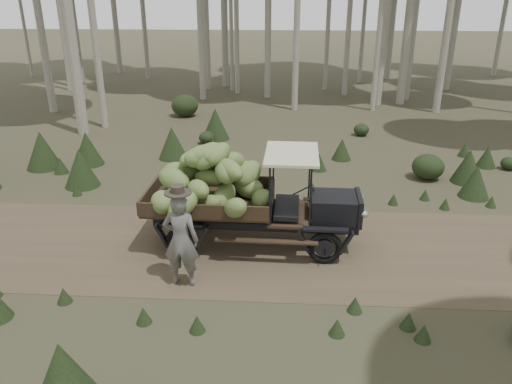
# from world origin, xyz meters

# --- Properties ---
(ground) EXTENTS (120.00, 120.00, 0.00)m
(ground) POSITION_xyz_m (0.00, 0.00, 0.00)
(ground) COLOR #473D2B
(ground) RESTS_ON ground
(dirt_track) EXTENTS (70.00, 4.00, 0.01)m
(dirt_track) POSITION_xyz_m (0.00, 0.00, 0.00)
(dirt_track) COLOR brown
(dirt_track) RESTS_ON ground
(banana_truck) EXTENTS (4.63, 2.39, 2.34)m
(banana_truck) POSITION_xyz_m (-0.60, 0.21, 1.35)
(banana_truck) COLOR black
(banana_truck) RESTS_ON ground
(farmer) EXTENTS (0.70, 0.53, 1.98)m
(farmer) POSITION_xyz_m (-1.31, -1.46, 0.94)
(farmer) COLOR #5F5C57
(farmer) RESTS_ON ground
(undergrowth) EXTENTS (22.09, 23.77, 1.39)m
(undergrowth) POSITION_xyz_m (-1.43, 0.56, 0.53)
(undergrowth) COLOR #233319
(undergrowth) RESTS_ON ground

